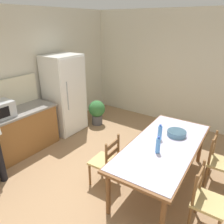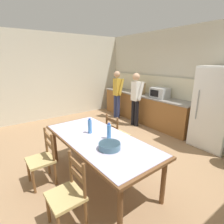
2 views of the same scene
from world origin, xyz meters
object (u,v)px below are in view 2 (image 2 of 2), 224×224
object	(u,v)px
microwave	(160,93)
bottle_off_centre	(109,131)
chair_side_far_left	(117,135)
person_at_counter	(136,97)
refrigerator	(216,109)
dining_table	(99,142)
chair_side_near_left	(43,159)
person_at_sink	(117,92)
bottle_near_centre	(90,126)
serving_bowl	(110,145)
chair_side_near_right	(68,194)
paper_bag	(141,88)

from	to	relation	value
microwave	bottle_off_centre	xyz separation A→B (m)	(1.21, -2.69, -0.17)
chair_side_far_left	person_at_counter	xyz separation A→B (m)	(-1.06, 1.53, 0.48)
refrigerator	person_at_counter	size ratio (longest dim) A/B	1.15
dining_table	chair_side_near_left	world-z (taller)	chair_side_near_left
chair_side_near_left	person_at_sink	world-z (taller)	person_at_sink
person_at_counter	microwave	bearing A→B (deg)	-43.18
bottle_near_centre	serving_bowl	world-z (taller)	bottle_near_centre
bottle_near_centre	chair_side_far_left	world-z (taller)	bottle_near_centre
chair_side_near_right	bottle_near_centre	bearing A→B (deg)	134.81
paper_bag	chair_side_far_left	bearing A→B (deg)	-56.57
bottle_off_centre	chair_side_near_left	bearing A→B (deg)	-121.51
paper_bag	chair_side_near_right	size ratio (longest dim) A/B	0.40
microwave	chair_side_near_left	size ratio (longest dim) A/B	0.55
bottle_near_centre	chair_side_near_left	bearing A→B (deg)	-103.41
refrigerator	bottle_near_centre	size ratio (longest dim) A/B	7.01
microwave	paper_bag	world-z (taller)	paper_bag
refrigerator	person_at_counter	distance (m)	2.18
refrigerator	microwave	world-z (taller)	refrigerator
paper_bag	bottle_off_centre	xyz separation A→B (m)	(1.99, -2.68, -0.20)
person_at_sink	person_at_counter	size ratio (longest dim) A/B	1.00
refrigerator	dining_table	distance (m)	2.86
serving_bowl	chair_side_far_left	xyz separation A→B (m)	(-0.93, 0.83, -0.38)
paper_bag	person_at_counter	xyz separation A→B (m)	(0.29, -0.51, -0.18)
person_at_sink	microwave	bearing A→B (deg)	-71.10
bottle_off_centre	chair_side_near_right	distance (m)	1.10
microwave	bottle_near_centre	xyz separation A→B (m)	(0.83, -2.83, -0.17)
paper_bag	chair_side_near_left	bearing A→B (deg)	-68.73
person_at_sink	bottle_off_centre	bearing A→B (deg)	-129.36
refrigerator	chair_side_near_right	xyz separation A→B (m)	(0.01, -3.57, -0.50)
microwave	chair_side_near_right	distance (m)	4.00
serving_bowl	person_at_sink	size ratio (longest dim) A/B	0.19
bottle_off_centre	microwave	bearing A→B (deg)	114.29
chair_side_near_left	chair_side_near_right	distance (m)	1.00
paper_bag	serving_bowl	size ratio (longest dim) A/B	1.12
chair_side_far_left	dining_table	bearing A→B (deg)	121.70
chair_side_near_right	refrigerator	bearing A→B (deg)	88.04
person_at_sink	person_at_counter	distance (m)	0.97
chair_side_far_left	person_at_sink	world-z (taller)	person_at_sink
person_at_sink	chair_side_far_left	bearing A→B (deg)	-127.34
refrigerator	bottle_near_centre	xyz separation A→B (m)	(-0.80, -2.81, -0.05)
microwave	chair_side_near_right	xyz separation A→B (m)	(1.64, -3.59, -0.63)
dining_table	chair_side_far_left	xyz separation A→B (m)	(-0.53, 0.77, -0.26)
serving_bowl	paper_bag	bearing A→B (deg)	128.39
paper_bag	bottle_near_centre	xyz separation A→B (m)	(1.60, -2.82, -0.20)
microwave	paper_bag	size ratio (longest dim) A/B	1.39
person_at_sink	paper_bag	bearing A→B (deg)	-54.30
refrigerator	paper_bag	xyz separation A→B (m)	(-2.40, 0.01, 0.16)
microwave	person_at_counter	xyz separation A→B (m)	(-0.49, -0.52, -0.15)
bottle_near_centre	serving_bowl	distance (m)	0.68
chair_side_near_right	person_at_counter	bearing A→B (deg)	122.60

